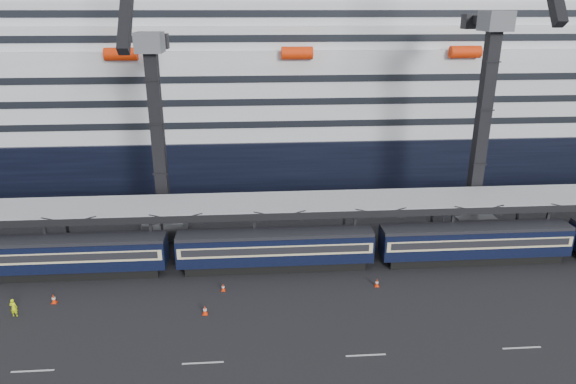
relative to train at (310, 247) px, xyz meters
name	(u,v)px	position (x,y,z in m)	size (l,w,h in m)	color
ground	(379,323)	(4.65, -10.00, -2.20)	(260.00, 260.00, 0.00)	black
lane_markings	(506,359)	(12.80, -15.23, -2.19)	(111.00, 4.27, 0.02)	beige
train	(310,247)	(0.00, 0.00, 0.00)	(133.05, 3.00, 4.05)	black
canopy	(350,202)	(4.65, 4.00, 3.05)	(130.00, 6.25, 5.53)	gray
cruise_ship	(307,88)	(3.57, 35.99, 10.14)	(214.09, 28.84, 34.00)	black
crane_dark_near	(157,132)	(-15.35, 8.59, 9.73)	(4.50, 17.75, 35.08)	#47494E
crane_dark_mid	(485,116)	(19.65, 7.59, 11.16)	(4.50, 18.24, 39.64)	#47494E
worker	(14,308)	(-25.51, -6.79, -1.38)	(0.60, 0.39, 1.63)	#D3EF0C
traffic_cone_b	(54,299)	(-22.97, -4.94, -1.78)	(0.43, 0.43, 0.86)	#EF2F07
traffic_cone_c	(205,310)	(-9.68, -7.68, -1.79)	(0.42, 0.42, 0.84)	#EF2F07
traffic_cone_d	(223,287)	(-8.33, -3.97, -1.84)	(0.36, 0.36, 0.72)	#EF2F07
traffic_cone_e	(377,283)	(5.81, -4.22, -1.82)	(0.39, 0.39, 0.77)	#EF2F07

